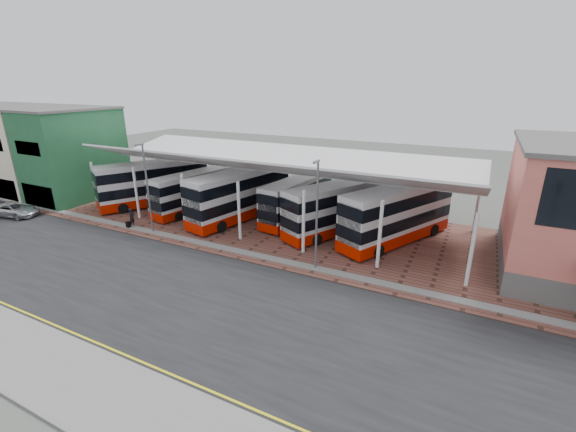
# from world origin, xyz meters

# --- Properties ---
(ground) EXTENTS (140.00, 140.00, 0.00)m
(ground) POSITION_xyz_m (0.00, 0.00, 0.00)
(ground) COLOR #494D47
(road) EXTENTS (120.00, 14.00, 0.02)m
(road) POSITION_xyz_m (0.00, -1.00, 0.01)
(road) COLOR black
(road) RESTS_ON ground
(forecourt) EXTENTS (72.00, 16.00, 0.06)m
(forecourt) POSITION_xyz_m (2.00, 13.00, 0.03)
(forecourt) COLOR brown
(forecourt) RESTS_ON ground
(sidewalk) EXTENTS (120.00, 4.00, 0.14)m
(sidewalk) POSITION_xyz_m (0.00, -9.00, 0.07)
(sidewalk) COLOR slate
(sidewalk) RESTS_ON ground
(north_kerb) EXTENTS (120.00, 0.80, 0.14)m
(north_kerb) POSITION_xyz_m (0.00, 6.20, 0.07)
(north_kerb) COLOR slate
(north_kerb) RESTS_ON ground
(yellow_line_near) EXTENTS (120.00, 0.12, 0.01)m
(yellow_line_near) POSITION_xyz_m (0.00, -7.00, 0.03)
(yellow_line_near) COLOR yellow
(yellow_line_near) RESTS_ON road
(yellow_line_far) EXTENTS (120.00, 0.12, 0.01)m
(yellow_line_far) POSITION_xyz_m (0.00, -6.70, 0.03)
(yellow_line_far) COLOR yellow
(yellow_line_far) RESTS_ON road
(canopy) EXTENTS (37.00, 11.63, 7.07)m
(canopy) POSITION_xyz_m (-6.00, 13.94, 5.80)
(canopy) COLOR white
(canopy) RESTS_ON ground
(shop_green) EXTENTS (6.40, 10.20, 10.22)m
(shop_green) POSITION_xyz_m (-30.00, 10.97, 5.12)
(shop_green) COLOR #225B35
(shop_green) RESTS_ON ground
(shop_cream) EXTENTS (6.40, 10.20, 10.22)m
(shop_cream) POSITION_xyz_m (-36.50, 10.97, 5.12)
(shop_cream) COLOR beige
(shop_cream) RESTS_ON ground
(shop_brick) EXTENTS (6.40, 10.20, 10.22)m
(shop_brick) POSITION_xyz_m (-43.00, 10.97, 5.12)
(shop_brick) COLOR brown
(shop_brick) RESTS_ON ground
(lamp_west) EXTENTS (0.16, 0.90, 8.07)m
(lamp_west) POSITION_xyz_m (-14.00, 6.27, 4.36)
(lamp_west) COLOR slate
(lamp_west) RESTS_ON ground
(lamp_east) EXTENTS (0.16, 0.90, 8.07)m
(lamp_east) POSITION_xyz_m (2.00, 6.27, 4.36)
(lamp_east) COLOR slate
(lamp_east) RESTS_ON ground
(bus_0) EXTENTS (7.98, 11.38, 4.76)m
(bus_0) POSITION_xyz_m (-19.95, 12.65, 2.43)
(bus_0) COLOR silver
(bus_0) RESTS_ON forecourt
(bus_1) EXTENTS (4.13, 10.24, 4.11)m
(bus_1) POSITION_xyz_m (-14.46, 12.99, 2.10)
(bus_1) COLOR silver
(bus_1) RESTS_ON forecourt
(bus_2) EXTENTS (5.16, 12.02, 4.83)m
(bus_2) POSITION_xyz_m (-8.88, 12.96, 2.46)
(bus_2) COLOR silver
(bus_2) RESTS_ON forecourt
(bus_3) EXTENTS (3.44, 10.17, 4.11)m
(bus_3) POSITION_xyz_m (-3.77, 15.29, 2.10)
(bus_3) COLOR silver
(bus_3) RESTS_ON forecourt
(bus_4) EXTENTS (7.13, 10.90, 4.50)m
(bus_4) POSITION_xyz_m (0.92, 13.84, 2.30)
(bus_4) COLOR silver
(bus_4) RESTS_ON forecourt
(bus_5) EXTENTS (7.51, 11.60, 4.79)m
(bus_5) POSITION_xyz_m (6.09, 14.03, 2.44)
(bus_5) COLOR silver
(bus_5) RESTS_ON forecourt
(silver_car) EXTENTS (5.33, 3.32, 1.38)m
(silver_car) POSITION_xyz_m (-29.86, 3.37, 0.71)
(silver_car) COLOR silver
(silver_car) RESTS_ON road
(pedestrian) EXTENTS (0.56, 0.73, 1.79)m
(pedestrian) POSITION_xyz_m (-16.72, 6.49, 0.96)
(pedestrian) COLOR black
(pedestrian) RESTS_ON forecourt
(suitcase) EXTENTS (0.38, 0.27, 0.64)m
(suitcase) POSITION_xyz_m (-16.76, 6.00, 0.38)
(suitcase) COLOR black
(suitcase) RESTS_ON forecourt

